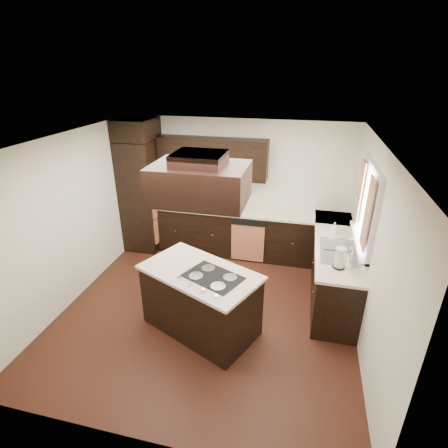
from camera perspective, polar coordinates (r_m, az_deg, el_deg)
The scene contains 30 objects.
floor at distance 5.43m, azimuth -2.57°, elevation -13.73°, with size 4.20×4.20×0.02m, color #4E2516.
ceiling at distance 4.34m, azimuth -3.21°, elevation 13.34°, with size 4.20×4.20×0.02m, color white.
wall_back at distance 6.65m, azimuth 2.20°, elevation 6.17°, with size 4.20×0.02×2.50m, color silver.
wall_front at distance 3.13m, azimuth -14.17°, elevation -18.64°, with size 4.20×0.02×2.50m, color silver.
wall_left at distance 5.67m, azimuth -23.81°, elevation 0.62°, with size 0.02×4.20×2.50m, color silver.
wall_right at distance 4.68m, azimuth 22.91°, elevation -4.27°, with size 0.02×4.20×2.50m, color silver.
oven_column at distance 6.90m, azimuth -13.16°, elevation 4.56°, with size 0.65×0.75×2.12m, color black.
wall_oven_face at distance 6.74m, azimuth -10.53°, elevation 4.85°, with size 0.05×0.62×0.78m, color #D07B51.
base_cabinets_back at distance 6.67m, azimuth 1.85°, elevation -1.30°, with size 2.93×0.60×0.88m, color black.
base_cabinets_right at distance 5.80m, azimuth 17.41°, elevation -6.81°, with size 0.60×2.40×0.88m, color black.
countertop_back at distance 6.47m, azimuth 1.88°, elevation 2.31°, with size 2.93×0.63×0.04m, color beige.
countertop_right at distance 5.58m, azimuth 17.85°, elevation -2.76°, with size 0.63×2.40×0.04m, color beige.
upper_cabinets at distance 6.42m, azimuth -1.88°, elevation 10.70°, with size 2.00×0.34×0.72m, color black.
dishwasher_front at distance 6.38m, azimuth 3.88°, elevation -3.05°, with size 0.60×0.05×0.72m, color #D07B51.
window_frame at distance 5.01m, azimuth 22.39°, elevation 2.78°, with size 0.06×1.32×1.12m, color silver.
window_pane at distance 5.01m, azimuth 22.70°, elevation 2.75°, with size 0.00×1.20×1.00m, color white.
curtain_left at distance 4.59m, azimuth 22.39°, elevation 1.54°, with size 0.02×0.34×0.90m, color beige.
curtain_right at distance 5.37m, azimuth 21.29°, elevation 4.96°, with size 0.02×0.34×0.90m, color beige.
sink_rim at distance 5.26m, azimuth 18.23°, elevation -4.26°, with size 0.52×0.84×0.01m, color silver.
island at distance 4.84m, azimuth -3.84°, elevation -12.51°, with size 1.48×0.81×0.88m, color black.
island_top at distance 4.58m, azimuth -4.00°, elevation -7.92°, with size 1.54×0.86×0.04m, color beige.
cooktop at distance 4.44m, azimuth -1.81°, elevation -8.61°, with size 0.70×0.47×0.01m, color black.
range_hood at distance 3.89m, azimuth -3.96°, elevation 6.65°, with size 1.05×0.72×0.42m, color black.
hood_duct at distance 3.81m, azimuth -4.08°, elevation 10.58°, with size 0.55×0.50×0.13m, color black.
blender_base at distance 6.64m, azimuth -5.69°, elevation 3.45°, with size 0.15×0.15×0.10m, color silver.
blender_pitcher at distance 6.57m, azimuth -5.76°, elevation 4.91°, with size 0.13×0.13×0.26m, color silver.
spice_rack at distance 6.43m, azimuth -2.02°, elevation 3.61°, with size 0.31×0.08×0.26m, color black.
mixing_bowl at distance 6.76m, azimuth -8.58°, elevation 3.49°, with size 0.23×0.23×0.06m, color silver.
soap_bottle at distance 5.76m, azimuth 17.58°, elevation -0.62°, with size 0.08×0.09×0.19m, color silver.
paper_towel at distance 4.80m, azimuth 18.40°, elevation -5.32°, with size 0.13×0.13×0.29m, color silver.
Camera 1 is at (1.22, -4.08, 3.36)m, focal length 28.00 mm.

